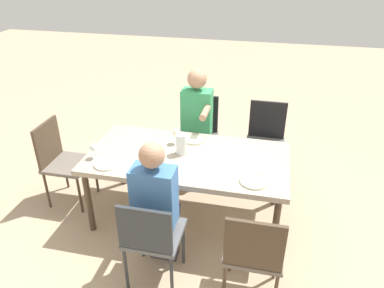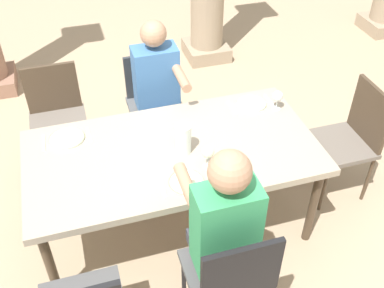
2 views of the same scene
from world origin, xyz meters
name	(u,v)px [view 1 (image 1 of 2)]	position (x,y,z in m)	size (l,w,h in m)	color
ground_plane	(188,215)	(0.00, 0.00, 0.00)	(16.00, 16.00, 0.00)	tan
dining_table	(187,161)	(0.00, 0.00, 0.67)	(1.92, 0.98, 0.73)	tan
chair_west_north	(253,251)	(-0.72, 0.91, 0.54)	(0.44, 0.44, 0.91)	#6A6158
chair_west_south	(266,137)	(-0.72, -0.91, 0.55)	(0.44, 0.44, 0.94)	#4F4F50
chair_mid_north	(151,235)	(0.08, 0.91, 0.52)	(0.44, 0.44, 0.87)	#5B5E61
chair_mid_south	(199,130)	(0.08, -0.91, 0.55)	(0.44, 0.44, 0.95)	#4F4F50
chair_head_east	(61,158)	(1.38, 0.00, 0.53)	(0.44, 0.44, 0.92)	#6A6158
diner_woman_green	(196,124)	(0.07, -0.73, 0.72)	(0.35, 0.50, 1.34)	#3F3F4C
diner_man_white	(157,204)	(0.08, 0.72, 0.68)	(0.35, 0.49, 1.27)	#3F3F4C
plate_0	(254,182)	(-0.66, 0.31, 0.74)	(0.24, 0.24, 0.02)	white
fork_0	(272,184)	(-0.81, 0.31, 0.73)	(0.02, 0.17, 0.01)	silver
spoon_0	(236,180)	(-0.51, 0.31, 0.73)	(0.02, 0.17, 0.01)	silver
plate_1	(194,140)	(0.00, -0.32, 0.74)	(0.22, 0.22, 0.02)	silver
wine_glass_1	(176,133)	(0.17, -0.22, 0.85)	(0.08, 0.08, 0.17)	white
fork_1	(208,142)	(-0.15, -0.32, 0.73)	(0.02, 0.17, 0.01)	silver
spoon_1	(180,139)	(0.15, -0.32, 0.73)	(0.02, 0.17, 0.01)	silver
plate_2	(106,164)	(0.69, 0.33, 0.74)	(0.22, 0.22, 0.02)	white
wine_glass_2	(94,148)	(0.85, 0.23, 0.84)	(0.08, 0.08, 0.15)	white
fork_2	(122,167)	(0.54, 0.33, 0.73)	(0.02, 0.17, 0.01)	silver
spoon_2	(91,163)	(0.84, 0.33, 0.73)	(0.02, 0.17, 0.01)	silver
water_pitcher	(182,145)	(0.06, -0.03, 0.82)	(0.11, 0.11, 0.21)	white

